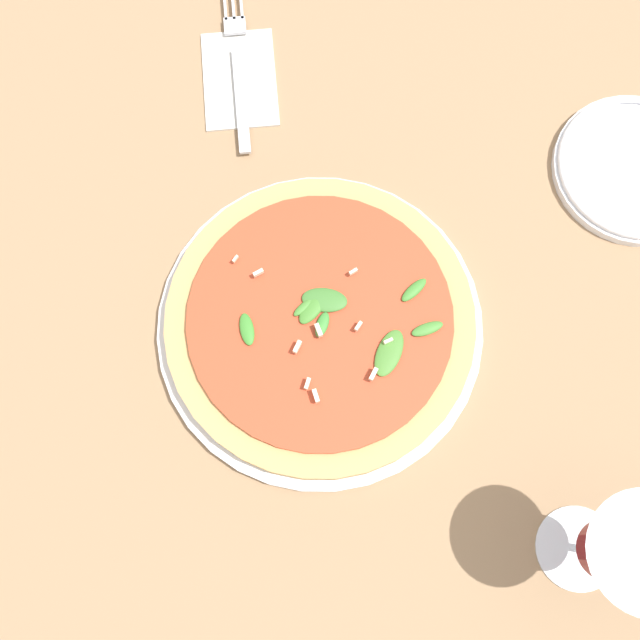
{
  "coord_description": "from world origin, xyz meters",
  "views": [
    {
      "loc": [
        -0.23,
        0.02,
        0.71
      ],
      "look_at": [
        -0.04,
        0.04,
        0.03
      ],
      "focal_mm": 42.0,
      "sensor_mm": 36.0,
      "label": 1
    }
  ],
  "objects_px": {
    "wine_glass": "(622,551)",
    "side_plate_white": "(636,168)",
    "pizza_arugula_main": "(320,324)",
    "fork": "(239,70)"
  },
  "relations": [
    {
      "from": "wine_glass",
      "to": "side_plate_white",
      "type": "height_order",
      "value": "wine_glass"
    },
    {
      "from": "wine_glass",
      "to": "side_plate_white",
      "type": "bearing_deg",
      "value": -7.95
    },
    {
      "from": "pizza_arugula_main",
      "to": "fork",
      "type": "xyz_separation_m",
      "value": [
        0.28,
        0.12,
        -0.01
      ]
    },
    {
      "from": "side_plate_white",
      "to": "pizza_arugula_main",
      "type": "bearing_deg",
      "value": 123.56
    },
    {
      "from": "fork",
      "to": "side_plate_white",
      "type": "distance_m",
      "value": 0.43
    },
    {
      "from": "wine_glass",
      "to": "side_plate_white",
      "type": "xyz_separation_m",
      "value": [
        0.39,
        -0.05,
        -0.1
      ]
    },
    {
      "from": "wine_glass",
      "to": "pizza_arugula_main",
      "type": "bearing_deg",
      "value": 54.39
    },
    {
      "from": "fork",
      "to": "side_plate_white",
      "type": "height_order",
      "value": "side_plate_white"
    },
    {
      "from": "wine_glass",
      "to": "side_plate_white",
      "type": "distance_m",
      "value": 0.4
    },
    {
      "from": "wine_glass",
      "to": "side_plate_white",
      "type": "relative_size",
      "value": 0.92
    }
  ]
}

